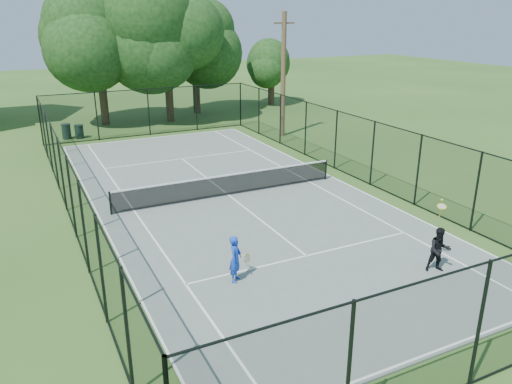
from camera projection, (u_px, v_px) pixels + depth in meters
name	position (u px, v px, depth m)	size (l,w,h in m)	color
ground	(229.00, 197.00, 21.63)	(120.00, 120.00, 0.00)	#2D531C
tennis_court	(229.00, 196.00, 21.62)	(11.00, 24.00, 0.06)	slate
tennis_net	(229.00, 184.00, 21.44)	(10.08, 0.08, 0.95)	black
fence	(228.00, 163.00, 21.13)	(13.10, 26.10, 3.00)	black
tree_near_left	(98.00, 42.00, 33.81)	(7.06, 7.06, 9.20)	#332114
tree_near_mid	(166.00, 41.00, 34.88)	(7.07, 7.07, 9.25)	#332114
tree_near_right	(195.00, 47.00, 38.18)	(5.79, 5.79, 7.99)	#332114
tree_far_right	(271.00, 64.00, 42.45)	(4.17, 4.17, 5.51)	#332114
trash_bin_left	(66.00, 131.00, 31.38)	(0.58, 0.58, 0.96)	black
trash_bin_right	(79.00, 131.00, 31.60)	(0.58, 0.58, 0.86)	black
utility_pole	(283.00, 75.00, 31.10)	(1.40, 0.30, 7.63)	#4C3823
player_blue	(236.00, 259.00, 14.49)	(0.88, 0.62, 1.43)	#163DBF
player_black	(439.00, 250.00, 15.05)	(0.85, 0.89, 2.14)	black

